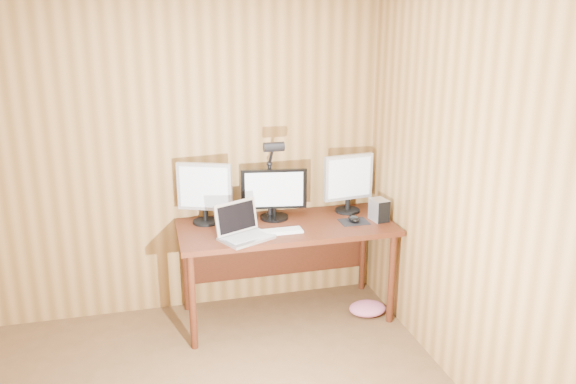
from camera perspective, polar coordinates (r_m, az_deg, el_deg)
name	(u,v)px	position (r m, az deg, el deg)	size (l,w,h in m)	color
room_shell	(165,261)	(2.37, -12.41, -6.88)	(4.00, 4.00, 4.00)	brown
desk	(284,237)	(4.29, -0.41, -4.56)	(1.60, 0.70, 0.75)	#461D0E
monitor_center	(274,193)	(4.26, -1.43, -0.15)	(0.50, 0.22, 0.39)	black
monitor_left	(205,191)	(4.19, -8.47, 0.09)	(0.39, 0.19, 0.46)	black
monitor_right	(348,181)	(4.43, 6.15, 1.08)	(0.41, 0.19, 0.46)	black
laptop	(242,229)	(3.94, -4.68, -3.78)	(0.42, 0.39, 0.25)	silver
keyboard	(276,232)	(4.03, -1.22, -4.04)	(0.38, 0.12, 0.02)	white
mousepad	(354,222)	(4.27, 6.71, -3.02)	(0.21, 0.17, 0.00)	black
mouse	(354,219)	(4.27, 6.72, -2.73)	(0.08, 0.12, 0.04)	black
hard_drive	(379,210)	(4.31, 9.25, -1.81)	(0.12, 0.16, 0.17)	silver
phone	(285,230)	(4.06, -0.34, -3.90)	(0.07, 0.10, 0.01)	silver
speaker	(375,205)	(4.51, 8.81, -1.35)	(0.04, 0.04, 0.11)	black
desk_lamp	(272,168)	(4.17, -1.65, 2.44)	(0.15, 0.22, 0.66)	black
fabric_pile	(367,308)	(4.53, 8.07, -11.63)	(0.29, 0.24, 0.09)	#D66786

